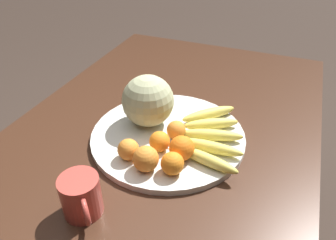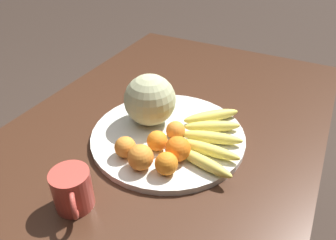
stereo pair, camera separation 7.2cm
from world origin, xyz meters
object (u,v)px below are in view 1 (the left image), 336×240
(orange_front_left, at_px, (160,141))
(orange_top_small, at_px, (176,130))
(orange_front_right, at_px, (128,149))
(orange_back_left, at_px, (172,163))
(banana_bunch, at_px, (210,134))
(orange_mid_center, at_px, (182,148))
(orange_back_right, at_px, (146,159))
(kitchen_table, at_px, (156,161))
(melon, at_px, (148,101))
(fruit_bowl, at_px, (168,136))
(ceramic_mug, at_px, (81,197))
(produce_tag, at_px, (168,140))

(orange_front_left, xyz_separation_m, orange_top_small, (0.07, -0.02, -0.00))
(orange_front_right, relative_size, orange_back_left, 0.98)
(banana_bunch, xyz_separation_m, orange_mid_center, (-0.11, 0.05, 0.02))
(orange_back_right, bearing_deg, kitchen_table, 14.18)
(melon, xyz_separation_m, orange_mid_center, (-0.12, -0.15, -0.05))
(orange_front_right, xyz_separation_m, orange_mid_center, (0.05, -0.13, 0.00))
(banana_bunch, bearing_deg, orange_front_right, -153.53)
(melon, distance_m, orange_mid_center, 0.20)
(orange_front_left, xyz_separation_m, orange_mid_center, (-0.01, -0.07, 0.01))
(melon, distance_m, orange_front_right, 0.18)
(orange_mid_center, height_order, orange_back_right, same)
(melon, height_order, banana_bunch, melon)
(fruit_bowl, bearing_deg, orange_mid_center, -139.60)
(banana_bunch, height_order, orange_front_right, orange_front_right)
(banana_bunch, bearing_deg, melon, 161.47)
(ceramic_mug, bearing_deg, orange_front_left, -18.61)
(kitchen_table, relative_size, orange_front_left, 26.92)
(fruit_bowl, distance_m, melon, 0.12)
(melon, relative_size, banana_bunch, 0.49)
(melon, distance_m, orange_back_right, 0.22)
(banana_bunch, height_order, ceramic_mug, ceramic_mug)
(orange_front_right, relative_size, ceramic_mug, 0.54)
(orange_back_right, bearing_deg, orange_top_small, -9.85)
(orange_mid_center, distance_m, orange_back_left, 0.06)
(banana_bunch, bearing_deg, kitchen_table, 179.07)
(ceramic_mug, bearing_deg, orange_back_right, -26.13)
(produce_tag, height_order, ceramic_mug, ceramic_mug)
(banana_bunch, height_order, produce_tag, banana_bunch)
(fruit_bowl, relative_size, melon, 2.91)
(melon, xyz_separation_m, orange_back_right, (-0.20, -0.08, -0.05))
(orange_top_small, height_order, produce_tag, orange_top_small)
(banana_bunch, distance_m, produce_tag, 0.12)
(produce_tag, bearing_deg, melon, 40.57)
(orange_top_small, bearing_deg, orange_mid_center, -150.04)
(orange_back_right, bearing_deg, orange_front_left, -1.85)
(orange_mid_center, distance_m, ceramic_mug, 0.29)
(orange_front_right, xyz_separation_m, produce_tag, (0.11, -0.07, -0.03))
(fruit_bowl, bearing_deg, orange_front_left, -175.62)
(orange_front_left, bearing_deg, orange_mid_center, -98.43)
(kitchen_table, distance_m, orange_front_right, 0.19)
(orange_front_right, bearing_deg, produce_tag, -33.05)
(orange_back_right, bearing_deg, orange_back_left, -79.13)
(orange_mid_center, bearing_deg, produce_tag, 48.70)
(banana_bunch, relative_size, produce_tag, 4.19)
(orange_top_small, height_order, ceramic_mug, ceramic_mug)
(kitchen_table, distance_m, orange_back_left, 0.22)
(fruit_bowl, relative_size, orange_mid_center, 6.71)
(banana_bunch, relative_size, orange_front_right, 5.44)
(banana_bunch, xyz_separation_m, orange_back_right, (-0.18, 0.12, 0.02))
(fruit_bowl, bearing_deg, kitchen_table, 119.61)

